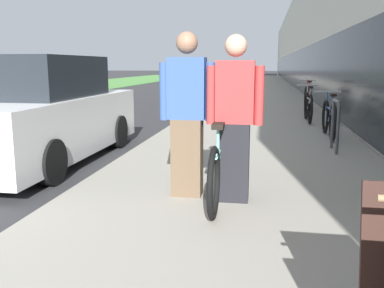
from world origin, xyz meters
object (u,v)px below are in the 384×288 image
(person_rider, at_px, (235,119))
(parked_sedan_curbside, at_px, (40,114))
(person_bystander, at_px, (187,115))
(cruiser_bike_nearest, at_px, (329,118))
(tandem_bicycle, at_px, (223,159))
(bike_rack_hoop, at_px, (336,120))
(cruiser_bike_middle, at_px, (308,106))
(cruiser_bike_farthest, at_px, (308,98))

(person_rider, relative_size, parked_sedan_curbside, 0.40)
(person_bystander, xyz_separation_m, cruiser_bike_nearest, (2.06, 4.19, -0.50))
(tandem_bicycle, relative_size, person_rider, 1.46)
(person_rider, xyz_separation_m, parked_sedan_curbside, (-3.20, 1.89, -0.23))
(person_bystander, relative_size, bike_rack_hoop, 2.05)
(person_bystander, relative_size, cruiser_bike_nearest, 1.02)
(bike_rack_hoop, bearing_deg, cruiser_bike_middle, 90.98)
(tandem_bicycle, relative_size, cruiser_bike_middle, 1.45)
(person_rider, distance_m, cruiser_bike_nearest, 4.59)
(tandem_bicycle, relative_size, bike_rack_hoop, 2.93)
(tandem_bicycle, height_order, person_rider, person_rider)
(cruiser_bike_farthest, xyz_separation_m, parked_sedan_curbside, (-4.79, -7.17, 0.23))
(cruiser_bike_middle, xyz_separation_m, cruiser_bike_farthest, (0.21, 2.40, 0.02))
(person_bystander, height_order, cruiser_bike_nearest, person_bystander)
(person_bystander, distance_m, parked_sedan_curbside, 3.24)
(tandem_bicycle, height_order, cruiser_bike_middle, cruiser_bike_middle)
(tandem_bicycle, bearing_deg, person_rider, -65.88)
(cruiser_bike_middle, distance_m, cruiser_bike_farthest, 2.41)
(cruiser_bike_farthest, height_order, parked_sedan_curbside, parked_sedan_curbside)
(tandem_bicycle, height_order, bike_rack_hoop, tandem_bicycle)
(person_rider, xyz_separation_m, bike_rack_hoop, (1.45, 2.88, -0.34))
(parked_sedan_curbside, bearing_deg, cruiser_bike_nearest, 26.85)
(cruiser_bike_middle, height_order, parked_sedan_curbside, parked_sedan_curbside)
(parked_sedan_curbside, bearing_deg, tandem_bicycle, -27.35)
(bike_rack_hoop, bearing_deg, person_bystander, -125.16)
(bike_rack_hoop, xyz_separation_m, parked_sedan_curbside, (-4.64, -0.99, 0.11))
(person_bystander, relative_size, cruiser_bike_middle, 1.01)
(person_rider, xyz_separation_m, person_bystander, (-0.51, 0.10, 0.02))
(cruiser_bike_nearest, height_order, parked_sedan_curbside, parked_sedan_curbside)
(bike_rack_hoop, xyz_separation_m, cruiser_bike_nearest, (0.11, 1.42, -0.14))
(tandem_bicycle, bearing_deg, cruiser_bike_nearest, 66.98)
(tandem_bicycle, distance_m, cruiser_bike_nearest, 4.33)
(parked_sedan_curbside, bearing_deg, cruiser_bike_middle, 46.17)
(person_bystander, relative_size, parked_sedan_curbside, 0.40)
(bike_rack_hoop, relative_size, parked_sedan_curbside, 0.20)
(person_rider, bearing_deg, tandem_bicycle, 114.12)
(bike_rack_hoop, height_order, parked_sedan_curbside, parked_sedan_curbside)
(tandem_bicycle, distance_m, cruiser_bike_middle, 6.53)
(cruiser_bike_farthest, bearing_deg, person_bystander, -103.19)
(person_rider, height_order, cruiser_bike_nearest, person_rider)
(person_bystander, bearing_deg, person_rider, -11.44)
(cruiser_bike_middle, height_order, cruiser_bike_farthest, cruiser_bike_farthest)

